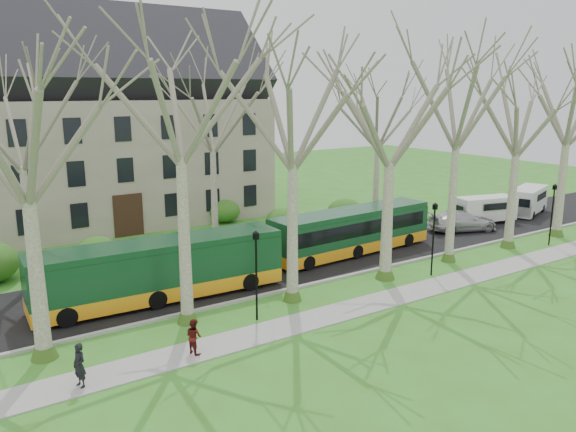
{
  "coord_description": "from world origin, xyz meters",
  "views": [
    {
      "loc": [
        -18.62,
        -22.78,
        10.77
      ],
      "look_at": [
        -1.57,
        3.0,
        3.8
      ],
      "focal_mm": 35.0,
      "sensor_mm": 36.0,
      "label": 1
    }
  ],
  "objects_px": {
    "pedestrian_b": "(194,336)",
    "bus_lead": "(161,269)",
    "van_b": "(528,201)",
    "pedestrian_a": "(79,365)",
    "bus_follow": "(352,231)",
    "van_a": "(485,210)",
    "sedan": "(462,221)"
  },
  "relations": [
    {
      "from": "bus_lead",
      "to": "bus_follow",
      "type": "bearing_deg",
      "value": 6.96
    },
    {
      "from": "van_a",
      "to": "pedestrian_a",
      "type": "bearing_deg",
      "value": -151.76
    },
    {
      "from": "pedestrian_a",
      "to": "van_a",
      "type": "bearing_deg",
      "value": 85.78
    },
    {
      "from": "van_a",
      "to": "pedestrian_b",
      "type": "xyz_separation_m",
      "value": [
        -29.71,
        -8.44,
        -0.34
      ]
    },
    {
      "from": "van_b",
      "to": "pedestrian_b",
      "type": "distance_m",
      "value": 36.57
    },
    {
      "from": "van_b",
      "to": "pedestrian_b",
      "type": "bearing_deg",
      "value": 173.85
    },
    {
      "from": "sedan",
      "to": "van_b",
      "type": "height_order",
      "value": "van_b"
    },
    {
      "from": "bus_follow",
      "to": "sedan",
      "type": "bearing_deg",
      "value": -3.42
    },
    {
      "from": "sedan",
      "to": "pedestrian_b",
      "type": "relative_size",
      "value": 3.62
    },
    {
      "from": "sedan",
      "to": "pedestrian_b",
      "type": "xyz_separation_m",
      "value": [
        -25.99,
        -7.71,
        -0.04
      ]
    },
    {
      "from": "pedestrian_a",
      "to": "bus_follow",
      "type": "bearing_deg",
      "value": 93.74
    },
    {
      "from": "bus_lead",
      "to": "van_b",
      "type": "relative_size",
      "value": 2.4
    },
    {
      "from": "van_a",
      "to": "van_b",
      "type": "height_order",
      "value": "van_b"
    },
    {
      "from": "van_a",
      "to": "van_b",
      "type": "relative_size",
      "value": 0.92
    },
    {
      "from": "sedan",
      "to": "van_a",
      "type": "xyz_separation_m",
      "value": [
        3.72,
        0.73,
        0.3
      ]
    },
    {
      "from": "bus_follow",
      "to": "van_b",
      "type": "xyz_separation_m",
      "value": [
        20.65,
        0.75,
        -0.35
      ]
    },
    {
      "from": "pedestrian_a",
      "to": "pedestrian_b",
      "type": "distance_m",
      "value": 4.62
    },
    {
      "from": "bus_lead",
      "to": "bus_follow",
      "type": "relative_size",
      "value": 1.06
    },
    {
      "from": "bus_follow",
      "to": "pedestrian_b",
      "type": "xyz_separation_m",
      "value": [
        -14.92,
        -7.74,
        -0.78
      ]
    },
    {
      "from": "van_b",
      "to": "pedestrian_a",
      "type": "bearing_deg",
      "value": 172.59
    },
    {
      "from": "bus_lead",
      "to": "van_a",
      "type": "relative_size",
      "value": 2.61
    },
    {
      "from": "bus_follow",
      "to": "van_b",
      "type": "distance_m",
      "value": 20.66
    },
    {
      "from": "van_a",
      "to": "pedestrian_b",
      "type": "relative_size",
      "value": 3.33
    },
    {
      "from": "pedestrian_b",
      "to": "bus_lead",
      "type": "bearing_deg",
      "value": -25.24
    },
    {
      "from": "van_a",
      "to": "bus_follow",
      "type": "bearing_deg",
      "value": -163.14
    },
    {
      "from": "bus_lead",
      "to": "pedestrian_a",
      "type": "xyz_separation_m",
      "value": [
        -5.79,
        -6.84,
        -0.78
      ]
    },
    {
      "from": "van_a",
      "to": "van_b",
      "type": "bearing_deg",
      "value": 14.63
    },
    {
      "from": "bus_lead",
      "to": "van_b",
      "type": "distance_m",
      "value": 34.44
    },
    {
      "from": "van_a",
      "to": "pedestrian_a",
      "type": "height_order",
      "value": "van_a"
    },
    {
      "from": "bus_follow",
      "to": "van_b",
      "type": "relative_size",
      "value": 2.26
    },
    {
      "from": "bus_lead",
      "to": "pedestrian_b",
      "type": "relative_size",
      "value": 8.68
    },
    {
      "from": "bus_lead",
      "to": "pedestrian_a",
      "type": "relative_size",
      "value": 7.7
    }
  ]
}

